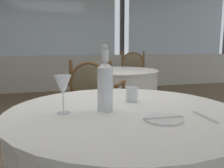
{
  "coord_description": "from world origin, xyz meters",
  "views": [
    {
      "loc": [
        -0.38,
        -2.22,
        1.07
      ],
      "look_at": [
        -0.01,
        -0.97,
        0.86
      ],
      "focal_mm": 38.03,
      "sensor_mm": 36.0,
      "label": 1
    }
  ],
  "objects": [
    {
      "name": "dining_chair_0_0",
      "position": [
        0.12,
        0.12,
        0.55
      ],
      "size": [
        0.65,
        0.63,
        0.94
      ],
      "rotation": [
        0.0,
        0.0,
        7.29
      ],
      "color": "brown",
      "rests_on": "ground_plane"
    },
    {
      "name": "side_plate",
      "position": [
        0.14,
        -1.29,
        0.74
      ],
      "size": [
        0.18,
        0.18,
        0.01
      ],
      "primitive_type": "cylinder",
      "color": "white",
      "rests_on": "foreground_table"
    },
    {
      "name": "water_tumbler",
      "position": [
        0.14,
        -0.9,
        0.78
      ],
      "size": [
        0.07,
        0.07,
        0.09
      ],
      "primitive_type": "cylinder",
      "color": "white",
      "rests_on": "foreground_table"
    },
    {
      "name": "wine_glass",
      "position": [
        -0.28,
        -1.04,
        0.88
      ],
      "size": [
        0.09,
        0.09,
        0.19
      ],
      "color": "white",
      "rests_on": "foreground_table"
    },
    {
      "name": "dining_chair_0_1",
      "position": [
        1.18,
        1.81,
        0.57
      ],
      "size": [
        0.65,
        0.63,
        0.98
      ],
      "rotation": [
        0.0,
        0.0,
        10.44
      ],
      "color": "brown",
      "rests_on": "ground_plane"
    },
    {
      "name": "window_wall_far",
      "position": [
        0.0,
        3.61,
        1.15
      ],
      "size": [
        10.23,
        0.14,
        2.88
      ],
      "color": "beige",
      "rests_on": "ground_plane"
    },
    {
      "name": "dinner_fork",
      "position": [
        0.35,
        -1.31,
        0.74
      ],
      "size": [
        0.03,
        0.19,
        0.0
      ],
      "primitive_type": "cube",
      "rotation": [
        0.0,
        0.0,
        1.51
      ],
      "color": "silver",
      "rests_on": "foreground_table"
    },
    {
      "name": "water_bottle",
      "position": [
        -0.07,
        -1.05,
        0.88
      ],
      "size": [
        0.08,
        0.08,
        0.34
      ],
      "color": "white",
      "rests_on": "foreground_table"
    },
    {
      "name": "background_table_0",
      "position": [
        0.65,
        0.96,
        0.37
      ],
      "size": [
        1.14,
        1.14,
        0.74
      ],
      "color": "white",
      "rests_on": "ground_plane"
    },
    {
      "name": "ground_plane",
      "position": [
        0.0,
        0.0,
        0.0
      ],
      "size": [
        13.3,
        13.3,
        0.0
      ],
      "primitive_type": "plane",
      "color": "#756047"
    },
    {
      "name": "butter_knife",
      "position": [
        0.14,
        -1.29,
        0.75
      ],
      "size": [
        0.19,
        0.03,
        0.0
      ],
      "primitive_type": "cube",
      "rotation": [
        0.0,
        0.0,
        -0.07
      ],
      "color": "silver",
      "rests_on": "foreground_table"
    }
  ]
}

